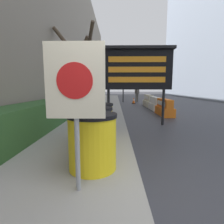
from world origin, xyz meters
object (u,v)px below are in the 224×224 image
Objects in this scene: barrel_drum_foreground at (92,141)px; traffic_cone_near at (151,100)px; jersey_barrier_white at (155,104)px; pedestrian_worker at (137,92)px; warning_sign at (75,91)px; jersey_barrier_orange_near at (164,108)px; barrel_drum_back at (98,121)px; traffic_light_near_curb at (123,68)px; message_board at (137,69)px; jersey_barrier_cream at (148,101)px; traffic_cone_mid at (134,101)px; barrel_drum_middle at (94,129)px.

barrel_drum_foreground is 13.10m from traffic_cone_near.
jersey_barrier_white is 6.41m from pedestrian_worker.
warning_sign is 7.62m from jersey_barrier_orange_near.
jersey_barrier_white is 4.09m from traffic_cone_near.
traffic_light_near_curb reaches higher than barrel_drum_back.
barrel_drum_foreground is at bearing -105.38° from traffic_cone_near.
barrel_drum_back is (-0.08, 1.70, 0.00)m from barrel_drum_foreground.
barrel_drum_back is at bearing 89.51° from warning_sign.
warning_sign is 0.62× the size of message_board.
message_board reaches higher than jersey_barrier_white.
traffic_cone_near is (0.59, 6.31, -0.06)m from jersey_barrier_orange_near.
traffic_light_near_curb is at bearing 106.36° from jersey_barrier_white.
pedestrian_worker is at bearing 80.41° from warning_sign.
pedestrian_worker is at bearing 94.76° from jersey_barrier_cream.
traffic_cone_mid is (0.87, 9.04, -1.82)m from message_board.
warning_sign is 4.78m from message_board.
jersey_barrier_cream is at bearing 73.19° from barrel_drum_middle.
barrel_drum_middle is 0.52× the size of pedestrian_worker.
jersey_barrier_cream is at bearing -106.75° from traffic_cone_near.
traffic_light_near_curb is at bearing 84.93° from barrel_drum_middle.
jersey_barrier_cream is 2.04m from traffic_cone_near.
pedestrian_worker is (1.40, 0.40, -2.29)m from traffic_light_near_curb.
jersey_barrier_cream is (-0.00, 2.09, 0.02)m from jersey_barrier_white.
jersey_barrier_orange_near is (2.97, 4.62, -0.21)m from barrel_drum_back.
warning_sign is 15.34m from traffic_light_near_curb.
traffic_cone_near is at bearing 81.73° from jersey_barrier_white.
barrel_drum_middle is at bearing -99.76° from traffic_cone_mid.
jersey_barrier_white is 2.67× the size of traffic_cone_near.
traffic_cone_mid is at bearing 97.53° from jersey_barrier_orange_near.
jersey_barrier_white is 4.49m from traffic_cone_mid.
warning_sign is 13.76m from traffic_cone_near.
barrel_drum_middle is 0.48× the size of jersey_barrier_orange_near.
pedestrian_worker is (1.39, 11.01, -1.09)m from message_board.
barrel_drum_middle is at bearing -111.51° from message_board.
barrel_drum_back is 11.48m from traffic_cone_mid.
barrel_drum_foreground is 1.00× the size of barrel_drum_middle.
jersey_barrier_cream is (1.75, 6.73, -1.70)m from message_board.
jersey_barrier_cream reaches higher than traffic_cone_near.
barrel_drum_foreground is 13.14m from traffic_cone_mid.
jersey_barrier_cream is 1.12× the size of pedestrian_worker.
warning_sign reaches higher than traffic_cone_mid.
pedestrian_worker is at bearing 75.07° from traffic_cone_mid.
traffic_cone_mid is (-1.47, 0.36, -0.04)m from traffic_cone_near.
message_board is 5.13× the size of traffic_cone_mid.
barrel_drum_foreground is at bearing -114.54° from jersey_barrier_orange_near.
traffic_light_near_curb is at bearing 119.07° from traffic_cone_mid.
barrel_drum_middle is at bearing 89.24° from warning_sign.
warning_sign is 1.05× the size of pedestrian_worker.
barrel_drum_middle reaches higher than jersey_barrier_orange_near.
traffic_cone_mid is (2.00, 12.98, -0.30)m from barrel_drum_foreground.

